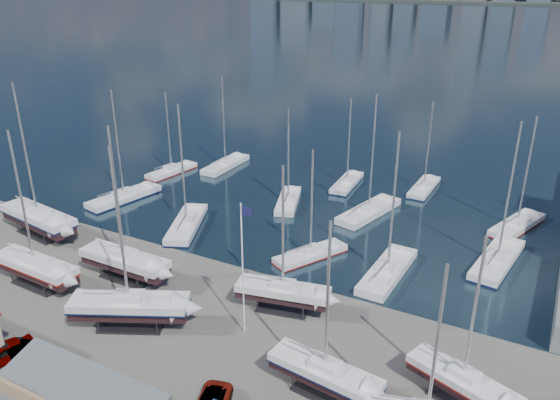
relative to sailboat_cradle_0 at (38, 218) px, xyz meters
The scene contains 25 objects.
ground 28.08m from the sailboat_cradle_0, 11.38° to the right, with size 1400.00×1400.00×0.00m, color #605E59.
water 305.72m from the sailboat_cradle_0, 84.85° to the left, with size 1400.00×600.00×0.40m, color #182C38.
far_shore 565.14m from the sailboat_cradle_0, 87.22° to the left, with size 1400.00×80.00×2.20m, color #2D332D.
sailboat_cradle_0 is the anchor object (origin of this frame).
sailboat_cradle_1 12.12m from the sailboat_cradle_0, 41.17° to the right, with size 9.99×3.14×16.00m.
sailboat_cradle_2 16.37m from the sailboat_cradle_0, 10.21° to the right, with size 9.86×2.80×16.06m.
sailboat_cradle_3 23.85m from the sailboat_cradle_0, 21.81° to the right, with size 10.57×7.10×16.66m.
sailboat_cradle_4 32.78m from the sailboat_cradle_0, ahead, with size 8.91×4.09×14.19m.
sailboat_cradle_5 41.46m from the sailboat_cradle_0, 12.01° to the right, with size 8.94×3.47×14.23m.
sailboat_cradle_6 49.86m from the sailboat_cradle_0, ahead, with size 8.59×5.00×13.60m.
sailboat_moored_0 12.77m from the sailboat_cradle_0, 83.28° to the left, with size 5.02×11.01×15.89m.
sailboat_moored_1 24.24m from the sailboat_cradle_0, 88.95° to the left, with size 3.79×9.09×13.17m.
sailboat_moored_2 31.09m from the sailboat_cradle_0, 78.26° to the left, with size 2.82×10.03×15.15m.
sailboat_moored_3 17.32m from the sailboat_cradle_0, 33.59° to the left, with size 7.01×11.07×16.08m.
sailboat_moored_4 31.02m from the sailboat_cradle_0, 45.07° to the left, with size 5.46×9.41×13.72m.
sailboat_moored_5 41.48m from the sailboat_cradle_0, 50.49° to the left, with size 3.14×9.15×13.44m.
sailboat_moored_6 32.41m from the sailboat_cradle_0, 17.70° to the left, with size 6.22×8.79×12.95m.
sailboat_moored_7 40.34m from the sailboat_cradle_0, 35.90° to the left, with size 5.56×11.24×16.36m.
sailboat_moored_8 51.12m from the sailboat_cradle_0, 44.02° to the left, with size 2.69×9.05×13.46m.
sailboat_moored_9 40.75m from the sailboat_cradle_0, 14.33° to the left, with size 3.34×10.73×16.06m.
sailboat_moored_10 52.26m from the sailboat_cradle_0, 20.04° to the left, with size 4.55×11.31×16.43m.
sailboat_moored_11 57.41m from the sailboat_cradle_0, 29.57° to the left, with size 5.84×10.13×14.62m.
car_a 23.81m from the sailboat_cradle_0, 46.50° to the right, with size 1.94×4.81×1.64m, color gray.
car_b 24.51m from the sailboat_cradle_0, 41.62° to the right, with size 1.58×4.54×1.50m, color gray.
flagpole 32.33m from the sailboat_cradle_0, ahead, with size 1.08×0.12×12.27m.
Camera 1 is at (25.10, -42.61, 29.03)m, focal length 35.00 mm.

